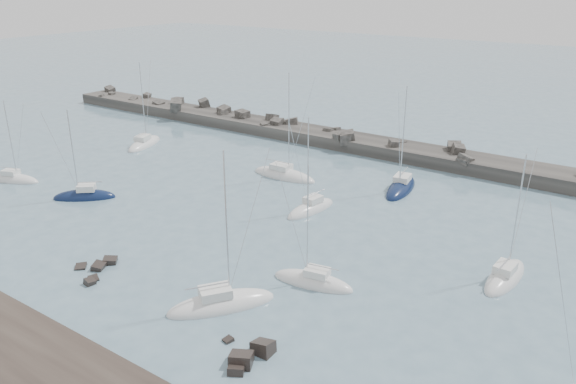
% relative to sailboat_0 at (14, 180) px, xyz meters
% --- Properties ---
extents(ground, '(400.00, 400.00, 0.00)m').
position_rel_sailboat_0_xyz_m(ground, '(32.11, -0.12, -0.13)').
color(ground, slate).
rests_on(ground, ground).
extents(rock_cluster_near, '(4.41, 4.79, 1.26)m').
position_rel_sailboat_0_xyz_m(rock_cluster_near, '(28.15, -8.79, -0.11)').
color(rock_cluster_near, black).
rests_on(rock_cluster_near, ground).
extents(rock_cluster_far, '(4.08, 4.25, 1.62)m').
position_rel_sailboat_0_xyz_m(rock_cluster_far, '(47.19, -11.24, 0.04)').
color(rock_cluster_far, black).
rests_on(rock_cluster_far, ground).
extents(breakwater, '(115.00, 7.81, 5.41)m').
position_rel_sailboat_0_xyz_m(breakwater, '(24.63, 37.88, 0.16)').
color(breakwater, '#312F2C').
rests_on(breakwater, ground).
extents(sailboat_0, '(7.43, 4.49, 11.33)m').
position_rel_sailboat_0_xyz_m(sailboat_0, '(0.00, 0.00, 0.00)').
color(sailboat_0, silver).
rests_on(sailboat_0, ground).
extents(sailboat_1, '(5.34, 9.01, 13.66)m').
position_rel_sailboat_0_xyz_m(sailboat_1, '(1.42, 20.65, 0.01)').
color(sailboat_1, silver).
rests_on(sailboat_1, ground).
extents(sailboat_2, '(6.97, 6.34, 11.68)m').
position_rel_sailboat_0_xyz_m(sailboat_2, '(12.55, 1.37, 0.02)').
color(sailboat_2, '#0E1A3B').
rests_on(sailboat_2, ground).
extents(sailboat_3, '(9.38, 3.03, 14.68)m').
position_rel_sailboat_0_xyz_m(sailboat_3, '(27.65, 21.04, 0.00)').
color(sailboat_3, silver).
rests_on(sailboat_3, ground).
extents(sailboat_4, '(3.33, 7.58, 11.76)m').
position_rel_sailboat_0_xyz_m(sailboat_4, '(36.63, 13.49, 0.01)').
color(sailboat_4, silver).
rests_on(sailboat_4, ground).
extents(sailboat_5, '(7.32, 8.77, 14.01)m').
position_rel_sailboat_0_xyz_m(sailboat_5, '(41.24, -7.11, 0.02)').
color(sailboat_5, silver).
rests_on(sailboat_5, ground).
extents(sailboat_6, '(4.03, 9.11, 13.98)m').
position_rel_sailboat_0_xyz_m(sailboat_6, '(42.19, 25.39, 0.01)').
color(sailboat_6, '#0E1A3B').
rests_on(sailboat_6, ground).
extents(sailboat_7, '(7.50, 3.45, 11.55)m').
position_rel_sailboat_0_xyz_m(sailboat_7, '(45.40, 0.07, 0.00)').
color(sailboat_7, silver).
rests_on(sailboat_7, ground).
extents(sailboat_8, '(2.88, 7.75, 12.19)m').
position_rel_sailboat_0_xyz_m(sailboat_8, '(58.70, 10.16, 0.01)').
color(sailboat_8, silver).
rests_on(sailboat_8, ground).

